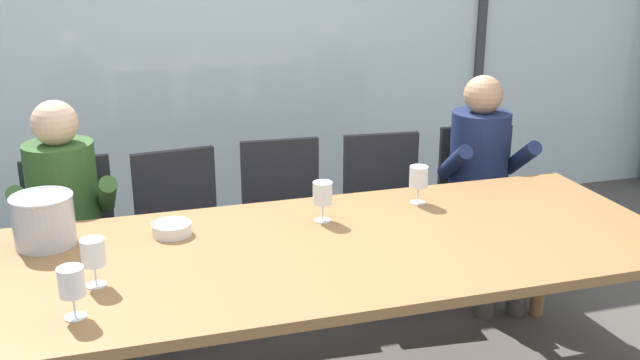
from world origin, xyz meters
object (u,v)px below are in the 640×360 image
Objects in this scene: chair_left_of_center at (182,226)px; ice_bucket_primary at (44,219)px; dining_table at (345,256)px; chair_near_window_right at (479,194)px; wine_glass_by_left_taster at (323,195)px; person_navy_polo at (484,172)px; wine_glass_by_right_taster at (72,284)px; wine_glass_center_pour at (419,178)px; chair_near_curtain at (72,237)px; tasting_bowl at (172,229)px; chair_center at (285,212)px; chair_right_of_center at (385,204)px; person_olive_shirt at (65,213)px; wine_glass_near_bucket at (93,254)px.

ice_bucket_primary reaches higher than chair_left_of_center.
dining_table is 1.48m from chair_near_window_right.
wine_glass_by_left_taster is at bearing -142.03° from chair_near_window_right.
chair_near_window_right is 0.22m from person_navy_polo.
wine_glass_by_left_taster and wine_glass_by_right_taster have the same top height.
dining_table is at bearing 17.49° from wine_glass_by_right_taster.
wine_glass_center_pour and wine_glass_by_right_taster have the same top height.
wine_glass_center_pour is at bearing -24.42° from chair_near_curtain.
chair_near_window_right is 5.09× the size of wine_glass_by_left_taster.
ice_bucket_primary reaches higher than tasting_bowl.
chair_near_curtain reaches higher than dining_table.
wine_glass_by_left_taster is at bearing -87.72° from chair_center.
chair_near_window_right reaches higher than tasting_bowl.
dining_table is 1.35m from person_navy_polo.
chair_center is at bearing -179.34° from chair_right_of_center.
person_olive_shirt is 2.15m from person_navy_polo.
wine_glass_center_pour reaches higher than chair_left_of_center.
chair_left_of_center is 1.00× the size of chair_right_of_center.
wine_glass_center_pour is at bearing -21.24° from person_olive_shirt.
chair_left_of_center is 0.72m from tasting_bowl.
tasting_bowl is (0.43, -0.68, 0.26)m from chair_near_curtain.
person_navy_polo is 6.92× the size of wine_glass_near_bucket.
chair_near_window_right is 0.73× the size of person_navy_polo.
wine_glass_center_pour is at bearing -136.24° from person_navy_polo.
person_navy_polo is 1.80m from tasting_bowl.
wine_glass_by_left_taster is at bearing -147.13° from person_navy_polo.
chair_right_of_center is 1.86m from wine_glass_near_bucket.
ice_bucket_primary is 0.49m from tasting_bowl.
person_navy_polo is at bearing 38.57° from wine_glass_center_pour.
dining_table is 0.60m from wine_glass_center_pour.
chair_near_curtain is 2.15m from person_navy_polo.
chair_near_curtain is 0.73× the size of person_navy_polo.
wine_glass_by_right_taster is at bearing -107.09° from wine_glass_near_bucket.
person_navy_polo reaches higher than wine_glass_center_pour.
wine_glass_center_pour is (1.11, 0.06, 0.09)m from tasting_bowl.
ice_bucket_primary is at bearing 164.18° from dining_table.
chair_near_window_right is (0.57, 0.00, 0.00)m from chair_right_of_center.
wine_glass_center_pour is (1.59, 0.02, 0.01)m from ice_bucket_primary.
wine_glass_center_pour is at bearing -130.75° from chair_near_window_right.
person_olive_shirt is at bearing 84.44° from ice_bucket_primary.
person_navy_polo is (2.14, -0.13, 0.17)m from chair_near_curtain.
chair_center is 5.54× the size of tasting_bowl.
tasting_bowl is 0.92× the size of wine_glass_by_left_taster.
wine_glass_by_right_taster is at bearing -89.74° from chair_near_curtain.
chair_right_of_center is 0.73× the size of person_navy_polo.
person_olive_shirt is (-1.08, -0.17, 0.17)m from chair_center.
dining_table is at bearing -143.80° from wine_glass_center_pour.
person_olive_shirt is 0.95m from wine_glass_near_bucket.
chair_near_curtain is 5.09× the size of wine_glass_near_bucket.
person_olive_shirt is 1.00× the size of person_navy_polo.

